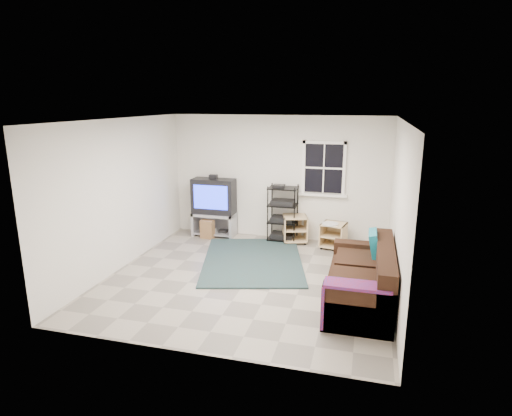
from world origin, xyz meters
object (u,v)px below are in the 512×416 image
(tv_unit, at_px, (214,202))
(side_table_right, at_px, (334,233))
(av_rack, at_px, (283,217))
(side_table_left, at_px, (295,228))
(sofa, at_px, (363,281))

(tv_unit, relative_size, side_table_right, 2.48)
(tv_unit, xyz_separation_m, av_rack, (1.52, 0.02, -0.23))
(av_rack, distance_m, side_table_right, 1.11)
(side_table_left, relative_size, sofa, 0.29)
(side_table_left, distance_m, sofa, 2.89)
(av_rack, xyz_separation_m, sofa, (1.70, -2.49, -0.19))
(tv_unit, distance_m, sofa, 4.08)
(side_table_left, xyz_separation_m, sofa, (1.45, -2.51, 0.03))
(side_table_left, height_order, sofa, sofa)
(av_rack, xyz_separation_m, side_table_right, (1.08, -0.17, -0.22))
(av_rack, height_order, side_table_right, av_rack)
(tv_unit, distance_m, av_rack, 1.53)
(tv_unit, xyz_separation_m, side_table_left, (1.77, 0.03, -0.44))
(av_rack, bearing_deg, sofa, -55.66)
(tv_unit, bearing_deg, side_table_right, -3.35)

